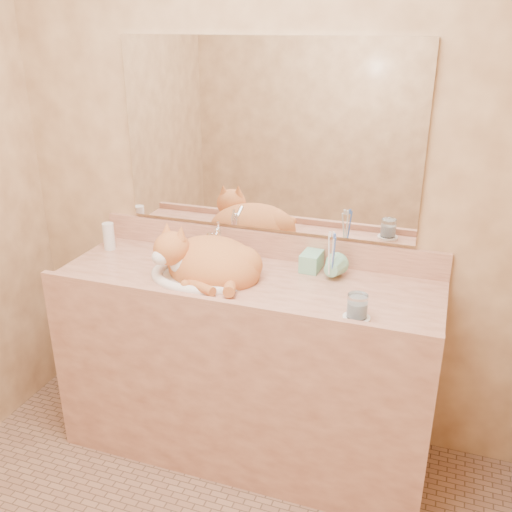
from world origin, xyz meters
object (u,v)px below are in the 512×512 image
(sink_basin, at_px, (202,261))
(cat, at_px, (207,260))
(toothbrush_cup, at_px, (331,272))
(soap_dispenser, at_px, (308,256))
(vanity_counter, at_px, (246,367))
(water_glass, at_px, (357,306))

(sink_basin, distance_m, cat, 0.02)
(cat, bearing_deg, toothbrush_cup, 25.70)
(cat, bearing_deg, soap_dispenser, 33.69)
(vanity_counter, distance_m, toothbrush_cup, 0.59)
(cat, relative_size, soap_dispenser, 2.44)
(toothbrush_cup, bearing_deg, water_glass, -60.47)
(sink_basin, xyz_separation_m, water_glass, (0.68, -0.16, -0.02))
(soap_dispenser, bearing_deg, sink_basin, -156.62)
(vanity_counter, height_order, soap_dispenser, soap_dispenser)
(water_glass, bearing_deg, toothbrush_cup, 119.53)
(sink_basin, relative_size, water_glass, 5.05)
(soap_dispenser, height_order, toothbrush_cup, soap_dispenser)
(vanity_counter, bearing_deg, cat, -175.20)
(cat, xyz_separation_m, toothbrush_cup, (0.50, 0.11, -0.03))
(vanity_counter, relative_size, soap_dispenser, 9.04)
(sink_basin, bearing_deg, vanity_counter, 8.76)
(vanity_counter, relative_size, water_glass, 18.48)
(sink_basin, distance_m, water_glass, 0.70)
(vanity_counter, height_order, cat, cat)
(toothbrush_cup, bearing_deg, vanity_counter, -164.34)
(vanity_counter, bearing_deg, soap_dispenser, 29.68)
(toothbrush_cup, bearing_deg, cat, -167.81)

